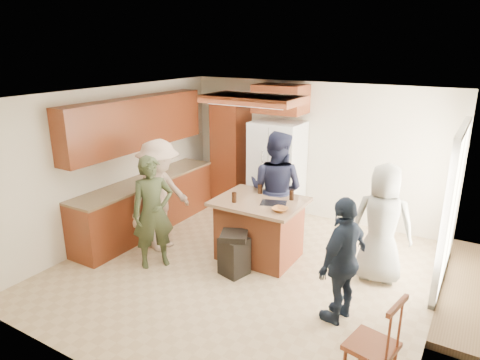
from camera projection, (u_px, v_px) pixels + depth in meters
The scene contains 12 objects.
person_front_left at pixel (153, 212), 6.12m from camera, with size 0.60×0.44×1.66m, color #2F3720.
person_behind_left at pixel (276, 190), 6.75m from camera, with size 0.91×0.56×1.87m, color #181B31.
person_behind_right at pixel (382, 224), 5.73m from camera, with size 0.81×0.53×1.66m, color gray.
person_side_right at pixel (343, 260), 4.89m from camera, with size 0.90×0.46×1.54m, color #1B2537.
person_counter at pixel (160, 196), 6.63m from camera, with size 1.14×0.53×1.77m, color tan.
left_cabinetry at pixel (144, 177), 7.32m from camera, with size 0.64×3.00×2.30m.
back_wall_units at pixel (243, 139), 8.22m from camera, with size 1.80×0.60×2.45m.
refrigerator at pixel (277, 170), 7.92m from camera, with size 0.90×0.76×1.80m.
kitchen_island at pixel (259, 228), 6.45m from camera, with size 1.28×1.03×0.93m.
island_items at pixel (272, 202), 6.12m from camera, with size 0.87×0.66×0.15m.
trash_bin at pixel (234, 253), 6.02m from camera, with size 0.47×0.47×0.63m.
spindle_chair at pixel (374, 347), 3.96m from camera, with size 0.49×0.49×0.99m.
Camera 1 is at (2.76, -4.76, 3.13)m, focal length 32.00 mm.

